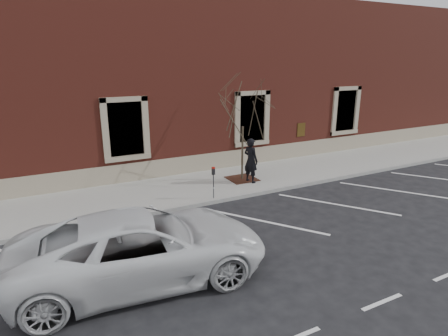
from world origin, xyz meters
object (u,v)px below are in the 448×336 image
man (251,160)px  white_truck (142,247)px  sapling (243,111)px  parking_meter (213,177)px

man → white_truck: man is taller
man → white_truck: 7.57m
man → white_truck: size_ratio=0.31×
sapling → white_truck: (-5.79, -5.23, -2.24)m
man → sapling: size_ratio=0.45×
parking_meter → white_truck: 5.27m
sapling → white_truck: sapling is taller
man → parking_meter: bearing=95.7°
sapling → man: bearing=-76.7°
parking_meter → sapling: bearing=19.8°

